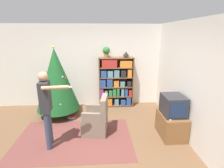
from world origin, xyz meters
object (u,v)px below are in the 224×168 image
at_px(table_lamp, 126,54).
at_px(standing_person, 46,104).
at_px(television, 173,105).
at_px(potted_plant, 106,51).
at_px(armchair, 97,120).
at_px(christmas_tree, 56,80).
at_px(bookshelf, 115,82).

bearing_deg(table_lamp, standing_person, -131.61).
xyz_separation_m(television, potted_plant, (-1.43, 1.87, 1.02)).
bearing_deg(armchair, standing_person, -55.58).
bearing_deg(table_lamp, christmas_tree, -163.36).
bearing_deg(bookshelf, armchair, -109.70).
xyz_separation_m(television, table_lamp, (-0.82, 1.87, 0.93)).
xyz_separation_m(television, christmas_tree, (-2.84, 1.26, 0.31)).
bearing_deg(television, armchair, 172.07).
bearing_deg(television, bookshelf, 121.67).
distance_m(potted_plant, table_lamp, 0.62).
bearing_deg(bookshelf, potted_plant, 177.98).
relative_size(christmas_tree, potted_plant, 6.11).
bearing_deg(standing_person, armchair, 111.37).
bearing_deg(christmas_tree, potted_plant, 23.19).
bearing_deg(television, potted_plant, 127.41).
distance_m(television, standing_person, 2.71).
relative_size(potted_plant, table_lamp, 1.64).
relative_size(standing_person, table_lamp, 8.08).
relative_size(bookshelf, christmas_tree, 0.79).
relative_size(television, christmas_tree, 0.28).
height_order(television, table_lamp, table_lamp).
distance_m(bookshelf, standing_person, 2.61).
xyz_separation_m(bookshelf, television, (1.15, -1.86, -0.04)).
xyz_separation_m(bookshelf, standing_person, (-1.54, -2.10, 0.15)).
distance_m(standing_person, potted_plant, 2.59).
distance_m(television, table_lamp, 2.24).
bearing_deg(christmas_tree, standing_person, -84.26).
relative_size(christmas_tree, armchair, 2.18).
xyz_separation_m(armchair, potted_plant, (0.30, 1.63, 1.46)).
relative_size(television, armchair, 0.61).
relative_size(armchair, potted_plant, 2.80).
height_order(armchair, standing_person, standing_person).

